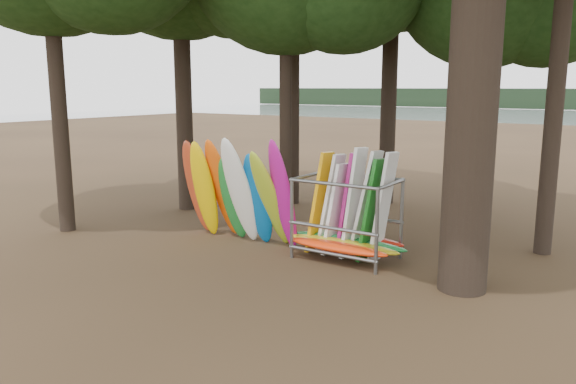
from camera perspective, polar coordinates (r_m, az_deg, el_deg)
The scene contains 4 objects.
ground at distance 14.77m, azimuth -1.07°, elevation -6.51°, with size 120.00×120.00×0.00m, color #47331E.
lake at distance 72.19m, azimuth 27.21°, elevation 6.02°, with size 160.00×160.00×0.00m, color gray.
kayak_row at distance 15.76m, azimuth -5.23°, elevation -0.14°, with size 3.91×1.76×3.17m.
storage_rack at distance 14.42m, azimuth 6.01°, elevation -2.92°, with size 3.25×1.56×2.89m.
Camera 1 is at (8.01, -11.61, 4.36)m, focal length 35.00 mm.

